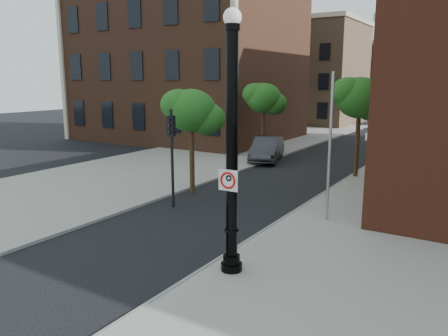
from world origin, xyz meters
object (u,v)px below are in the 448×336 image
Objects in this scene: lamppost at (232,159)px; traffic_signal_left at (172,142)px; parked_car at (267,149)px; no_parking_sign at (228,180)px; traffic_signal_right at (385,134)px.

traffic_signal_left is (-5.62, 4.36, -0.49)m from lamppost.
lamppost reaches higher than traffic_signal_left.
no_parking_sign is at bearing -83.87° from parked_car.
traffic_signal_right is at bearing 78.77° from lamppost.
no_parking_sign is 0.12× the size of parked_car.
no_parking_sign is 0.13× the size of traffic_signal_right.
traffic_signal_right is (1.93, 9.89, 0.36)m from no_parking_sign.
traffic_signal_right reaches higher than parked_car.
parked_car is at bearing 113.41° from lamppost.
traffic_signal_right is at bearing 77.05° from no_parking_sign.
traffic_signal_left is 9.25m from traffic_signal_right.
no_parking_sign is (-0.00, -0.18, -0.56)m from lamppost.
lamppost is 18.11m from parked_car.
lamppost is 9.89m from traffic_signal_right.
traffic_signal_right is (1.93, 9.70, -0.20)m from lamppost.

